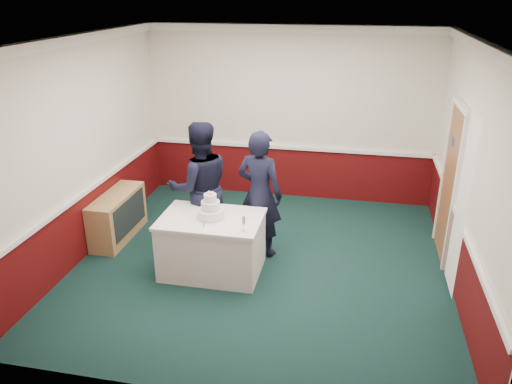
% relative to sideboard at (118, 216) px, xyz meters
% --- Properties ---
extents(ground, '(5.00, 5.00, 0.00)m').
position_rel_sideboard_xyz_m(ground, '(2.28, -0.32, -0.35)').
color(ground, '#13302A').
rests_on(ground, ground).
extents(room_shell, '(5.00, 5.00, 3.00)m').
position_rel_sideboard_xyz_m(room_shell, '(2.36, 0.29, 1.62)').
color(room_shell, silver).
rests_on(room_shell, ground).
extents(sideboard, '(0.41, 1.20, 0.70)m').
position_rel_sideboard_xyz_m(sideboard, '(0.00, 0.00, 0.00)').
color(sideboard, '#A98452').
rests_on(sideboard, ground).
extents(cake_table, '(1.32, 0.92, 0.79)m').
position_rel_sideboard_xyz_m(cake_table, '(1.67, -0.66, 0.05)').
color(cake_table, white).
rests_on(cake_table, ground).
extents(wedding_cake, '(0.35, 0.35, 0.36)m').
position_rel_sideboard_xyz_m(wedding_cake, '(1.67, -0.66, 0.55)').
color(wedding_cake, white).
rests_on(wedding_cake, cake_table).
extents(cake_knife, '(0.06, 0.22, 0.00)m').
position_rel_sideboard_xyz_m(cake_knife, '(1.64, -0.86, 0.44)').
color(cake_knife, silver).
rests_on(cake_knife, cake_table).
extents(champagne_flute, '(0.05, 0.05, 0.21)m').
position_rel_sideboard_xyz_m(champagne_flute, '(2.17, -0.94, 0.58)').
color(champagne_flute, silver).
rests_on(champagne_flute, cake_table).
extents(person_man, '(1.15, 1.07, 1.89)m').
position_rel_sideboard_xyz_m(person_man, '(1.34, -0.05, 0.60)').
color(person_man, black).
rests_on(person_man, ground).
extents(person_woman, '(0.75, 0.58, 1.81)m').
position_rel_sideboard_xyz_m(person_woman, '(2.19, -0.03, 0.56)').
color(person_woman, black).
rests_on(person_woman, ground).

